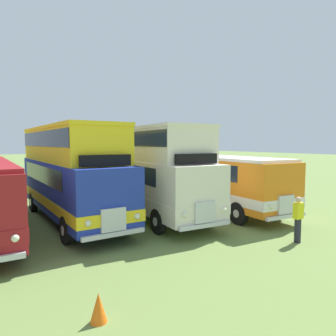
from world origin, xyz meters
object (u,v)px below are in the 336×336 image
bus_seventh_in_row (146,167)px  cone_near_end (99,307)px  marshal_person (298,219)px  bus_eighth_in_row (206,176)px  bus_sixth_in_row (70,169)px

bus_seventh_in_row → cone_near_end: 10.41m
bus_seventh_in_row → cone_near_end: (-5.46, -8.60, -2.16)m
bus_seventh_in_row → marshal_person: size_ratio=6.23×
bus_eighth_in_row → marshal_person: bus_eighth_in_row is taller
bus_sixth_in_row → cone_near_end: 9.42m
cone_near_end → bus_eighth_in_row: bearing=41.9°
marshal_person → bus_seventh_in_row: bearing=109.5°
cone_near_end → marshal_person: bearing=8.7°
bus_eighth_in_row → cone_near_end: (-9.29, -8.35, -1.44)m
bus_sixth_in_row → bus_seventh_in_row: (3.84, -0.43, 0.00)m
bus_sixth_in_row → bus_seventh_in_row: 3.87m
bus_sixth_in_row → cone_near_end: size_ratio=16.21×
bus_eighth_in_row → cone_near_end: bus_eighth_in_row is taller
bus_seventh_in_row → bus_eighth_in_row: 3.90m
marshal_person → bus_sixth_in_row: bearing=129.6°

